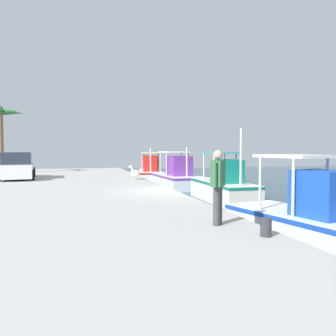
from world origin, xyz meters
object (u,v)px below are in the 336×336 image
fishing_boat_third (224,187)px  parked_car (17,167)px  fishing_boat_second (177,177)px  fisherman_standing (218,183)px  palm_tree (1,116)px  pelican (135,173)px  fishing_boat_nearest (150,172)px  fishing_boat_fourth (306,220)px  mooring_bollard_nearest (266,227)px

fishing_boat_third → parked_car: size_ratio=1.21×
fishing_boat_second → fisherman_standing: (14.40, -3.39, 1.09)m
fishing_boat_third → palm_tree: bearing=-133.2°
fishing_boat_third → pelican: (-4.17, -3.63, 0.49)m
fishing_boat_third → parked_car: fishing_boat_third is taller
fishing_boat_nearest → fishing_boat_fourth: 19.40m
palm_tree → mooring_bollard_nearest: bearing=22.6°
fishing_boat_second → mooring_bollard_nearest: fishing_boat_second is taller
pelican → palm_tree: bearing=-130.3°
fishing_boat_fourth → fishing_boat_nearest: bearing=179.9°
fishing_boat_second → pelican: size_ratio=6.19×
fishing_boat_second → palm_tree: size_ratio=1.10×
fisherman_standing → palm_tree: bearing=-157.3°
fishing_boat_nearest → fishing_boat_third: size_ratio=1.06×
fishing_boat_nearest → pelican: (7.69, -2.63, 0.54)m
fishing_boat_fourth → parked_car: bearing=-146.9°
fishing_boat_second → palm_tree: bearing=-112.6°
pelican → parked_car: (-2.29, -6.54, 0.32)m
fishing_boat_second → fishing_boat_fourth: size_ratio=1.08×
fishing_boat_nearest → parked_car: 10.67m
fishing_boat_third → fishing_boat_nearest: bearing=-175.2°
fishing_boat_nearest → parked_car: fishing_boat_nearest is taller
fishing_boat_third → fisherman_standing: fishing_boat_third is taller
mooring_bollard_nearest → fishing_boat_third: bearing=160.3°
fishing_boat_second → palm_tree: palm_tree is taller
fisherman_standing → fishing_boat_second: bearing=166.7°
pelican → fishing_boat_third: bearing=41.0°
pelican → fisherman_standing: fisherman_standing is taller
pelican → fisherman_standing: (12.19, -0.19, 0.58)m
fishing_boat_fourth → mooring_bollard_nearest: fishing_boat_fourth is taller
parked_car → fishing_boat_second: bearing=89.5°
fishing_boat_nearest → fishing_boat_fourth: (19.40, -0.03, 0.01)m
fishing_boat_third → parked_car: (-6.46, -10.17, 0.80)m
mooring_bollard_nearest → fisherman_standing: bearing=-158.3°
fishing_boat_third → mooring_bollard_nearest: size_ratio=13.52×
fishing_boat_nearest → fisherman_standing: bearing=-8.1°
fishing_boat_second → palm_tree: 13.03m
fisherman_standing → parked_car: fisherman_standing is taller
fishing_boat_nearest → parked_car: size_ratio=1.29×
parked_car → mooring_bollard_nearest: 17.18m
fishing_boat_nearest → fishing_boat_second: fishing_boat_second is taller
mooring_bollard_nearest → palm_tree: size_ratio=0.08×
fishing_boat_third → fisherman_standing: 8.95m
fishing_boat_third → mooring_bollard_nearest: (9.29, -3.32, 0.28)m
pelican → fisherman_standing: 12.20m
fishing_boat_second → fisherman_standing: size_ratio=2.99×
fishing_boat_third → mooring_bollard_nearest: fishing_boat_third is taller
fisherman_standing → parked_car: bearing=-156.3°
fisherman_standing → mooring_bollard_nearest: 1.58m
parked_car → palm_tree: size_ratio=0.88×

